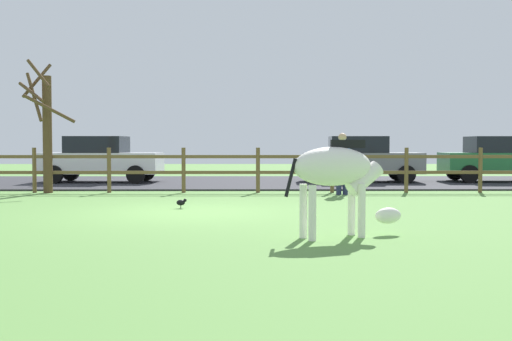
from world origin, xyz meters
TOP-DOWN VIEW (x-y plane):
  - ground_plane at (0.00, 0.00)m, footprint 60.00×60.00m
  - parking_asphalt at (0.00, 9.30)m, footprint 28.00×7.40m
  - paddock_fence at (-0.69, 5.00)m, footprint 20.74×0.11m
  - bare_tree at (-4.45, 4.89)m, footprint 1.62×1.57m
  - zebra at (2.44, -3.46)m, footprint 1.84×0.99m
  - crow_on_grass at (-0.28, 0.71)m, footprint 0.21×0.10m
  - parked_car_grey at (4.96, 9.18)m, footprint 4.07×2.02m
  - parked_car_white at (-3.95, 9.09)m, footprint 4.07×2.02m
  - parked_car_green at (9.79, 9.24)m, footprint 4.05×1.99m
  - visitor_near_fence at (3.61, 4.23)m, footprint 0.38×0.26m

SIDE VIEW (x-z plane):
  - ground_plane at x=0.00m, z-range 0.00..0.00m
  - parking_asphalt at x=0.00m, z-range 0.00..0.05m
  - crow_on_grass at x=-0.28m, z-range 0.02..0.23m
  - paddock_fence at x=-0.69m, z-range 0.09..1.34m
  - parked_car_grey at x=4.96m, z-range 0.06..1.62m
  - parked_car_white at x=-3.95m, z-range 0.06..1.62m
  - parked_car_green at x=9.79m, z-range 0.06..1.62m
  - visitor_near_fence at x=3.61m, z-range 0.09..1.73m
  - zebra at x=2.44m, z-range 0.22..1.63m
  - bare_tree at x=-4.45m, z-range 0.01..3.66m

